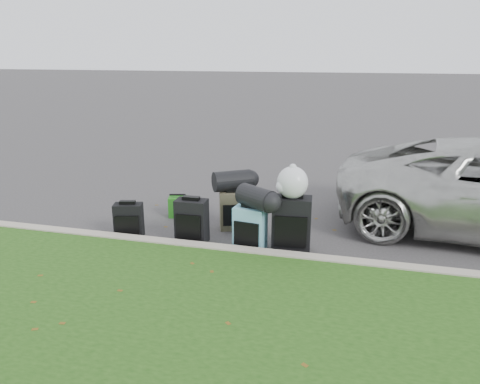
% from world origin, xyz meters
% --- Properties ---
extents(ground, '(120.00, 120.00, 0.00)m').
position_xyz_m(ground, '(0.00, 0.00, 0.00)').
color(ground, '#383535').
rests_on(ground, ground).
extents(curb, '(120.00, 0.18, 0.15)m').
position_xyz_m(curb, '(0.00, -1.00, 0.07)').
color(curb, '#9E937F').
rests_on(curb, ground).
extents(suitcase_small_black, '(0.45, 0.33, 0.51)m').
position_xyz_m(suitcase_small_black, '(-1.56, -0.67, 0.26)').
color(suitcase_small_black, black).
rests_on(suitcase_small_black, ground).
extents(suitcase_large_black_left, '(0.44, 0.27, 0.63)m').
position_xyz_m(suitcase_large_black_left, '(-0.59, -0.62, 0.32)').
color(suitcase_large_black_left, black).
rests_on(suitcase_large_black_left, ground).
extents(suitcase_olive, '(0.49, 0.40, 0.59)m').
position_xyz_m(suitcase_olive, '(-0.16, 0.06, 0.29)').
color(suitcase_olive, '#3F3B29').
rests_on(suitcase_olive, ground).
extents(suitcase_teal, '(0.46, 0.31, 0.61)m').
position_xyz_m(suitcase_teal, '(0.27, -0.66, 0.30)').
color(suitcase_teal, '#5792A9').
rests_on(suitcase_teal, ground).
extents(suitcase_large_black_right, '(0.54, 0.35, 0.77)m').
position_xyz_m(suitcase_large_black_right, '(0.83, -0.58, 0.39)').
color(suitcase_large_black_right, black).
rests_on(suitcase_large_black_right, ground).
extents(tote_green, '(0.34, 0.30, 0.33)m').
position_xyz_m(tote_green, '(-1.21, 0.36, 0.17)').
color(tote_green, '#206C18').
rests_on(tote_green, ground).
extents(tote_navy, '(0.24, 0.19, 0.26)m').
position_xyz_m(tote_navy, '(-0.94, 0.37, 0.13)').
color(tote_navy, navy).
rests_on(tote_navy, ground).
extents(duffel_left, '(0.65, 0.58, 0.31)m').
position_xyz_m(duffel_left, '(-0.21, 0.13, 0.74)').
color(duffel_left, black).
rests_on(duffel_left, suitcase_olive).
extents(duffel_right, '(0.61, 0.54, 0.30)m').
position_xyz_m(duffel_right, '(0.36, -0.67, 0.76)').
color(duffel_right, black).
rests_on(duffel_right, suitcase_teal).
extents(trash_bag, '(0.41, 0.41, 0.41)m').
position_xyz_m(trash_bag, '(0.82, -0.60, 0.98)').
color(trash_bag, silver).
rests_on(trash_bag, suitcase_large_black_right).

